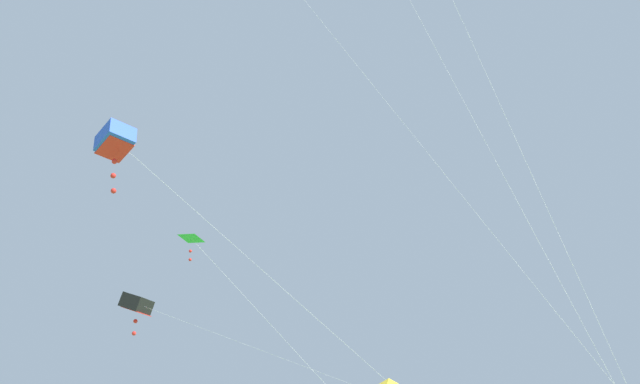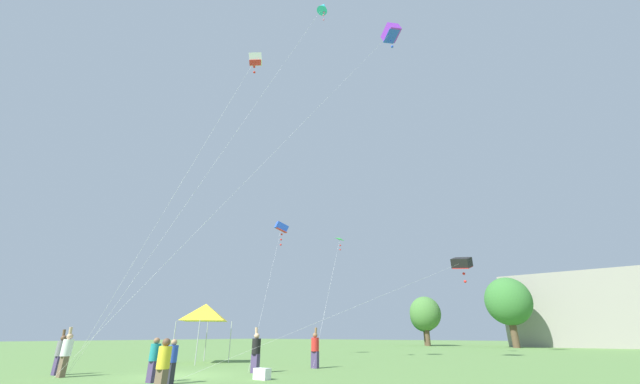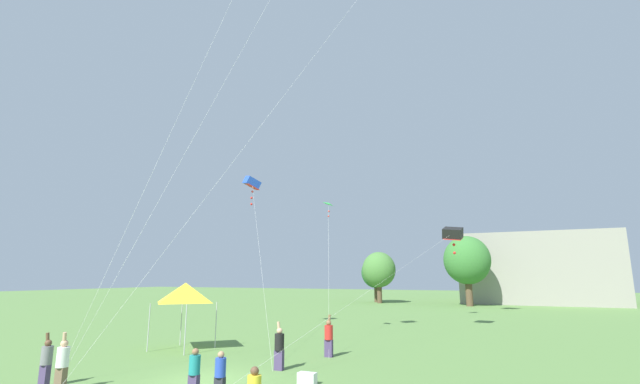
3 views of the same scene
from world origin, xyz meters
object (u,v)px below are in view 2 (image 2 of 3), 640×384
Objects in this scene: festival_tent at (205,312)px; person_yellow_shirt at (163,365)px; kite_green_delta_5 at (340,240)px; kite_cyan_diamond_0 at (323,7)px; person_red_shirt at (315,348)px; kite_white_box_3 at (255,60)px; person_blue_shirt at (172,359)px; person_black_shirt at (256,350)px; person_grey_shirt at (60,353)px; kite_purple_box_1 at (391,33)px; kite_blue_box_4 at (281,228)px; kite_black_box_2 at (462,263)px; cooler_box at (262,374)px; person_teal_shirt at (154,358)px; person_white_shirt at (66,352)px.

person_yellow_shirt is (10.03, -8.69, -2.13)m from festival_tent.
kite_cyan_diamond_0 is at bearing -69.82° from kite_green_delta_5.
kite_white_box_3 reaches higher than person_red_shirt.
person_blue_shirt is at bearing -42.09° from festival_tent.
person_black_shirt is 20.32m from kite_white_box_3.
person_red_shirt is at bearing 27.03° from kite_white_box_3.
person_grey_shirt is at bearing 21.79° from person_black_shirt.
kite_purple_box_1 is (2.72, 13.36, 28.78)m from person_black_shirt.
festival_tent is at bearing -80.02° from kite_blue_box_4.
kite_black_box_2 is (11.43, 23.11, 6.12)m from person_grey_shirt.
person_yellow_shirt is (0.77, -4.76, 0.62)m from cooler_box.
person_red_shirt is at bearing -122.84° from person_black_shirt.
festival_tent is 5.26× the size of cooler_box.
person_blue_shirt is (-1.66, -2.94, 0.59)m from cooler_box.
kite_blue_box_4 is at bearing 113.29° from person_yellow_shirt.
cooler_box is at bearing -93.36° from person_blue_shirt.
person_red_shirt is 0.17× the size of kite_blue_box_4.
person_black_shirt is at bearing -17.76° from festival_tent.
person_red_shirt is (-1.34, 5.19, 0.76)m from cooler_box.
person_blue_shirt is 17.58m from kite_green_delta_5.
kite_blue_box_4 is (-13.87, -6.60, 3.84)m from kite_black_box_2.
person_teal_shirt is 0.92m from person_blue_shirt.
kite_green_delta_5 is at bearing 69.60° from person_red_shirt.
kite_cyan_diamond_0 is 3.27× the size of kite_green_delta_5.
kite_blue_box_4 is (-8.01, 4.40, -18.15)m from kite_cyan_diamond_0.
person_white_shirt is at bearing 40.16° from person_blue_shirt.
person_teal_shirt is at bearing -83.32° from kite_green_delta_5.
person_black_shirt is 1.28× the size of person_yellow_shirt.
cooler_box is 0.34× the size of person_white_shirt.
person_red_shirt is at bearing -66.14° from person_blue_shirt.
person_blue_shirt is 0.05× the size of kite_cyan_diamond_0.
person_black_shirt is (-2.08, 1.63, 0.74)m from cooler_box.
person_yellow_shirt is at bearing -56.11° from kite_blue_box_4.
person_grey_shirt is 35.74m from kite_purple_box_1.
cooler_box is at bearing -22.99° from festival_tent.
person_red_shirt is 30.46m from kite_purple_box_1.
kite_cyan_diamond_0 is 7.81m from kite_purple_box_1.
festival_tent reaches higher than person_teal_shirt.
kite_black_box_2 is (10.32, 23.30, 6.07)m from person_white_shirt.
person_black_shirt is 3.64m from person_red_shirt.
kite_green_delta_5 is (-4.39, 12.49, 8.56)m from cooler_box.
person_white_shirt reaches higher than person_yellow_shirt.
kite_cyan_diamond_0 is 1.38× the size of kite_white_box_3.
kite_white_box_3 is at bearing -13.09° from festival_tent.
person_white_shirt is at bearing -102.75° from kite_white_box_3.
cooler_box is 0.33× the size of person_red_shirt.
person_red_shirt is 15.70m from kite_black_box_2.
cooler_box is 0.45× the size of person_blue_shirt.
person_white_shirt reaches higher than person_blue_shirt.
person_red_shirt is at bearing 163.16° from person_white_shirt.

